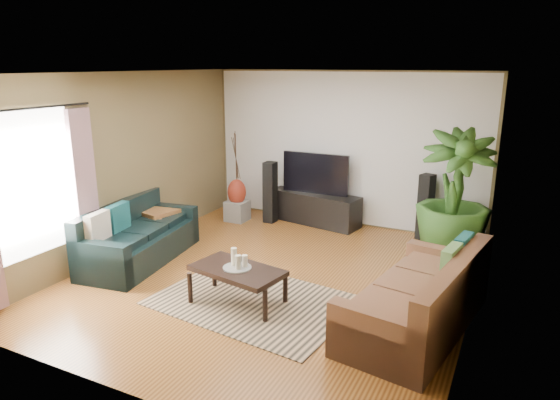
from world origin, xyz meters
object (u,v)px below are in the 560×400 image
Objects in this scene: speaker_left at (270,192)px; side_table at (159,227)px; potted_plant at (454,195)px; vase at (237,192)px; coffee_table at (238,286)px; sofa_right at (417,291)px; tv_stand at (315,208)px; pedestal at (237,211)px; television at (315,173)px; speaker_right at (425,207)px; sofa_left at (140,233)px.

speaker_left reaches higher than side_table.
potted_plant is 3.80m from vase.
coffee_table is 0.58× the size of potted_plant.
sofa_right is 3.77× the size of side_table.
tv_stand is 2.61m from potted_plant.
speaker_left is at bearing 19.05° from pedestal.
speaker_right is (1.94, 0.00, -0.37)m from television.
speaker_left is 2.71m from speaker_right.
sofa_right is (4.02, -0.16, 0.00)m from sofa_left.
sofa_right is 2.99m from speaker_right.
television is 3.31× the size of pedestal.
side_table is (-0.48, -1.62, -0.25)m from vase.
potted_plant is (2.44, -0.61, 0.68)m from tv_stand.
potted_plant is at bearing -171.56° from sofa_right.
tv_stand is at bearing 0.00° from television.
speaker_right reaches higher than sofa_left.
pedestal is at bearing -159.28° from television.
speaker_left is at bearing 120.61° from coffee_table.
potted_plant is 3.86m from pedestal.
coffee_table is at bearing -28.91° from side_table.
potted_plant is 4.03× the size of vase.
sofa_left and sofa_right have the same top height.
television is 1.10× the size of speaker_left.
tv_stand is at bearing 49.40° from side_table.
potted_plant is (0.50, -0.61, 0.41)m from speaker_right.
pedestal is 0.78× the size of vase.
sofa_right is at bearing -61.77° from speaker_right.
television is 2.58× the size of vase.
vase is at bearing -151.98° from speaker_right.
coffee_table is 2.33× the size of vase.
sofa_right is 1.79× the size of television.
television is 2.52m from potted_plant.
tv_stand is 0.87× the size of potted_plant.
side_table is (-4.23, 0.83, -0.13)m from sofa_right.
side_table is at bearing -120.58° from tv_stand.
pedestal is (0.27, 2.29, -0.24)m from sofa_left.
tv_stand is 1.96m from speaker_right.
pedestal is at bearing 131.38° from coffee_table.
sofa_right reaches higher than coffee_table.
vase is at bearing -149.26° from tv_stand.
vase reaches higher than pedestal.
vase is (-1.71, 2.82, 0.31)m from coffee_table.
side_table reaches higher than tv_stand.
speaker_left reaches higher than tv_stand.
potted_plant reaches higher than sofa_left.
coffee_table is 0.66× the size of tv_stand.
sofa_left reaches higher than coffee_table.
potted_plant is at bearing -31.61° from speaker_right.
television is at bearing -38.17° from sofa_left.
sofa_left is 2.63m from speaker_left.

